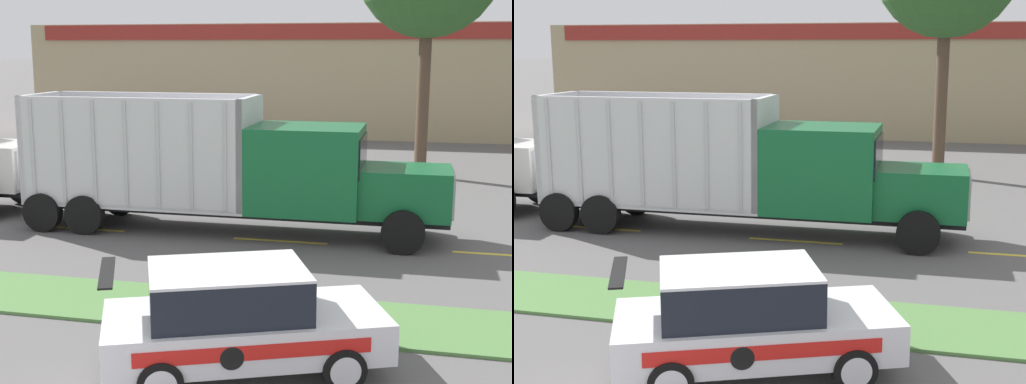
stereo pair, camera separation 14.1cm
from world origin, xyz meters
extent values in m
cube|color=#517F42|center=(0.00, 6.98, 0.03)|extent=(120.00, 2.09, 0.06)
cube|color=yellow|center=(-3.98, 12.02, 0.00)|extent=(2.40, 0.14, 0.01)
cube|color=yellow|center=(1.42, 12.02, 0.00)|extent=(2.40, 0.14, 0.01)
cube|color=yellow|center=(6.82, 12.02, 0.00)|extent=(2.40, 0.14, 0.01)
cube|color=black|center=(0.03, 12.69, 0.60)|extent=(11.03, 1.27, 0.18)
cube|color=#146033|center=(4.45, 12.69, 1.29)|extent=(2.19, 1.89, 1.18)
cube|color=#B7B7BC|center=(5.58, 12.69, 1.29)|extent=(0.06, 1.61, 1.01)
cube|color=#146033|center=(1.96, 12.69, 1.77)|extent=(2.79, 2.30, 2.15)
cube|color=black|center=(3.37, 12.69, 2.15)|extent=(0.04, 1.96, 0.97)
cylinder|color=silver|center=(0.46, 11.95, 2.43)|extent=(0.14, 0.14, 1.32)
cube|color=silver|center=(-2.46, 12.69, 0.75)|extent=(6.05, 2.30, 0.12)
cube|color=silver|center=(0.48, 12.69, 2.15)|extent=(0.16, 2.30, 2.80)
cube|color=silver|center=(-5.40, 12.69, 2.15)|extent=(0.16, 2.30, 2.80)
cube|color=silver|center=(-2.46, 11.62, 2.15)|extent=(6.05, 0.16, 2.80)
cube|color=silver|center=(-2.46, 13.76, 2.15)|extent=(6.05, 0.16, 2.80)
cube|color=#BCBCC1|center=(-5.05, 11.52, 2.15)|extent=(0.10, 0.04, 2.66)
cube|color=#BCBCC1|center=(-4.19, 11.52, 2.15)|extent=(0.10, 0.04, 2.66)
cube|color=#BCBCC1|center=(-3.32, 11.52, 2.15)|extent=(0.10, 0.04, 2.66)
cube|color=#BCBCC1|center=(-2.46, 11.52, 2.15)|extent=(0.10, 0.04, 2.66)
cube|color=#BCBCC1|center=(-1.60, 11.52, 2.15)|extent=(0.10, 0.04, 2.66)
cube|color=#BCBCC1|center=(-0.73, 11.52, 2.15)|extent=(0.10, 0.04, 2.66)
cube|color=#BCBCC1|center=(0.13, 11.52, 2.15)|extent=(0.10, 0.04, 2.66)
cylinder|color=black|center=(4.45, 11.56, 0.51)|extent=(1.03, 0.30, 1.03)
cylinder|color=black|center=(4.45, 13.82, 0.51)|extent=(1.03, 0.30, 1.03)
cylinder|color=black|center=(-4.88, 11.56, 0.51)|extent=(1.03, 0.30, 1.03)
cylinder|color=black|center=(-4.88, 13.82, 0.51)|extent=(1.03, 0.30, 1.03)
cylinder|color=black|center=(-3.68, 11.56, 0.51)|extent=(1.03, 0.30, 1.03)
cylinder|color=black|center=(-3.68, 13.82, 0.51)|extent=(1.03, 0.30, 1.03)
cube|color=silver|center=(-7.26, 13.41, 1.40)|extent=(2.09, 2.00, 1.29)
cube|color=#B7B7BC|center=(-6.18, 13.41, 1.40)|extent=(0.06, 1.71, 1.09)
cylinder|color=black|center=(-7.26, 14.61, 0.58)|extent=(1.16, 0.30, 1.16)
cube|color=white|center=(2.35, 4.71, 0.63)|extent=(4.52, 3.27, 0.61)
cube|color=black|center=(2.12, 4.61, 1.26)|extent=(2.72, 2.35, 0.65)
cube|color=white|center=(2.12, 4.61, 1.60)|extent=(2.72, 2.35, 0.04)
cube|color=black|center=(0.53, 3.94, 1.64)|extent=(0.75, 1.42, 0.03)
cube|color=red|center=(2.70, 3.86, 0.69)|extent=(3.06, 1.29, 0.21)
cylinder|color=black|center=(2.42, 3.74, 0.63)|extent=(0.31, 0.14, 0.34)
cylinder|color=black|center=(3.87, 4.40, 0.32)|extent=(0.67, 0.43, 0.64)
cylinder|color=silver|center=(3.91, 4.30, 0.32)|extent=(0.42, 0.18, 0.45)
cylinder|color=black|center=(3.20, 6.00, 0.32)|extent=(0.67, 0.43, 0.64)
cylinder|color=silver|center=(3.15, 6.10, 0.32)|extent=(0.42, 0.18, 0.45)
cylinder|color=black|center=(1.50, 3.41, 0.32)|extent=(0.67, 0.43, 0.64)
cylinder|color=black|center=(0.83, 5.01, 0.32)|extent=(0.67, 0.43, 0.64)
cylinder|color=silver|center=(0.79, 5.11, 0.32)|extent=(0.42, 0.18, 0.45)
cube|color=tan|center=(1.58, 38.64, 3.03)|extent=(37.74, 12.00, 6.06)
cube|color=maroon|center=(1.58, 32.59, 5.61)|extent=(35.85, 0.10, 0.80)
cylinder|color=brown|center=(4.74, 22.42, 3.14)|extent=(0.46, 0.46, 6.28)
camera|label=1|loc=(4.80, -4.97, 4.76)|focal=50.00mm
camera|label=2|loc=(4.94, -4.94, 4.76)|focal=50.00mm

